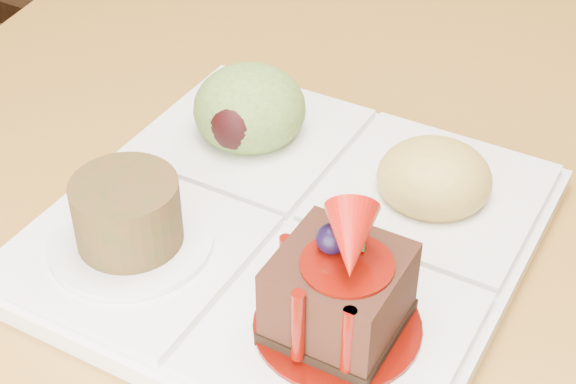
% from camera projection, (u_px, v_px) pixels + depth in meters
% --- Properties ---
extents(sampler_plate, '(0.29, 0.29, 0.10)m').
position_uv_depth(sampler_plate, '(289.00, 208.00, 0.49)').
color(sampler_plate, silver).
rests_on(sampler_plate, dining_table).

